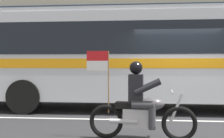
{
  "coord_description": "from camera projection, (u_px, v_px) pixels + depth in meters",
  "views": [
    {
      "loc": [
        -1.13,
        -8.25,
        1.51
      ],
      "look_at": [
        -1.85,
        -0.53,
        1.37
      ],
      "focal_mm": 45.56,
      "sensor_mm": 36.0,
      "label": 1
    }
  ],
  "objects": [
    {
      "name": "ground_plane",
      "position": [
        178.0,
        117.0,
        8.14
      ],
      "size": [
        60.0,
        60.0,
        0.0
      ],
      "primitive_type": "plane",
      "color": "#2B2B2D"
    },
    {
      "name": "sidewalk_curb",
      "position": [
        163.0,
        95.0,
        13.21
      ],
      "size": [
        28.0,
        3.8,
        0.15
      ],
      "primitive_type": "cube",
      "color": "#A39E93",
      "rests_on": "ground_plane"
    },
    {
      "name": "lane_center_stripe",
      "position": [
        181.0,
        121.0,
        7.54
      ],
      "size": [
        26.6,
        0.14,
        0.01
      ],
      "primitive_type": "cube",
      "color": "silver",
      "rests_on": "ground_plane"
    },
    {
      "name": "transit_bus",
      "position": [
        158.0,
        53.0,
        9.34
      ],
      "size": [
        13.16,
        2.69,
        3.22
      ],
      "color": "silver",
      "rests_on": "ground_plane"
    },
    {
      "name": "motorcycle_with_rider",
      "position": [
        141.0,
        106.0,
        5.64
      ],
      "size": [
        2.19,
        0.64,
        1.78
      ],
      "color": "black",
      "rests_on": "ground_plane"
    },
    {
      "name": "fire_hydrant",
      "position": [
        221.0,
        87.0,
        12.01
      ],
      "size": [
        0.22,
        0.3,
        0.75
      ],
      "color": "#4C8C3F",
      "rests_on": "sidewalk_curb"
    }
  ]
}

